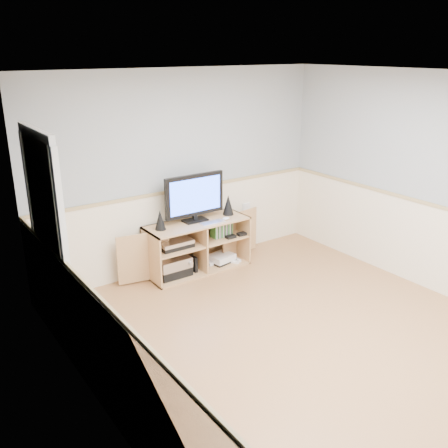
% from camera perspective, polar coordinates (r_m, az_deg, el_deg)
% --- Properties ---
extents(room, '(4.04, 4.54, 2.54)m').
position_cam_1_polar(room, '(4.63, 8.10, 0.45)').
color(room, tan).
rests_on(room, ground).
extents(media_cabinet, '(2.09, 0.50, 0.65)m').
position_cam_1_polar(media_cabinet, '(6.41, -3.31, -2.31)').
color(media_cabinet, tan).
rests_on(media_cabinet, floor).
extents(monitor, '(0.82, 0.18, 0.60)m').
position_cam_1_polar(monitor, '(6.20, -3.38, 3.18)').
color(monitor, black).
rests_on(monitor, media_cabinet).
extents(speaker_left, '(0.13, 0.13, 0.24)m').
position_cam_1_polar(speaker_left, '(6.00, -7.31, 0.46)').
color(speaker_left, black).
rests_on(speaker_left, media_cabinet).
extents(speaker_right, '(0.14, 0.14, 0.27)m').
position_cam_1_polar(speaker_right, '(6.49, 0.48, 2.21)').
color(speaker_right, black).
rests_on(speaker_right, media_cabinet).
extents(keyboard, '(0.31, 0.13, 0.01)m').
position_cam_1_polar(keyboard, '(6.22, -1.31, 0.18)').
color(keyboard, white).
rests_on(keyboard, media_cabinet).
extents(mouse, '(0.10, 0.07, 0.04)m').
position_cam_1_polar(mouse, '(6.32, 0.23, 0.63)').
color(mouse, white).
rests_on(mouse, media_cabinet).
extents(av_components, '(0.51, 0.31, 0.47)m').
position_cam_1_polar(av_components, '(6.25, -5.79, -4.14)').
color(av_components, black).
rests_on(av_components, media_cabinet).
extents(game_consoles, '(0.46, 0.31, 0.11)m').
position_cam_1_polar(game_consoles, '(6.63, -0.42, -3.97)').
color(game_consoles, white).
rests_on(game_consoles, media_cabinet).
extents(game_cases, '(0.27, 0.14, 0.19)m').
position_cam_1_polar(game_cases, '(6.48, -0.31, -0.60)').
color(game_cases, '#3F8C3F').
rests_on(game_cases, media_cabinet).
extents(wall_outlet, '(0.12, 0.03, 0.12)m').
position_cam_1_polar(wall_outlet, '(7.00, 2.54, 1.93)').
color(wall_outlet, white).
rests_on(wall_outlet, wall_back).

